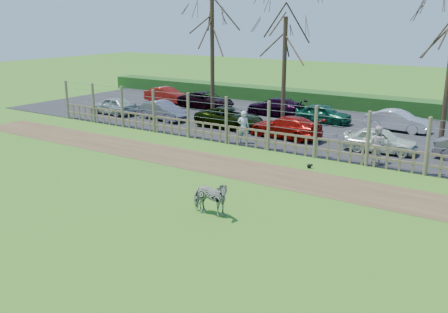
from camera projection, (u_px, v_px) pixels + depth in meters
The scene contains 21 objects.
ground at pixel (165, 196), 18.60m from camera, with size 120.00×120.00×0.00m, color olive.
dirt_strip at pixel (230, 167), 22.21m from camera, with size 34.00×2.80×0.01m, color brown.
asphalt at pixel (319, 127), 30.24m from camera, with size 44.00×13.00×0.04m, color #232326.
hedge at pixel (359, 103), 35.72m from camera, with size 46.00×2.00×1.10m, color #1E4716.
fence at pixel (268, 135), 24.81m from camera, with size 30.16×0.16×2.50m.
tree_left at pixel (212, 31), 30.60m from camera, with size 4.80×4.80×7.88m.
tree_mid at pixel (285, 45), 29.21m from camera, with size 4.80×4.80×6.83m.
zebra at pixel (210, 198), 16.58m from camera, with size 0.67×1.47×1.24m, color gray.
visitor_a at pixel (243, 127), 26.07m from camera, with size 0.63×0.41×1.72m, color silver.
visitor_b at pixel (377, 144), 22.47m from camera, with size 0.84×0.65×1.72m, color silver.
crow at pixel (309, 166), 22.01m from camera, with size 0.27×0.20×0.22m.
car_0 at pixel (113, 105), 34.13m from camera, with size 1.42×3.52×1.20m, color #AEB8B3.
car_1 at pixel (162, 111), 32.21m from camera, with size 1.27×3.64×1.20m, color slate.
car_2 at pixel (230, 118), 29.88m from camera, with size 1.99×4.32×1.20m, color black.
car_3 at pixel (286, 127), 27.38m from camera, with size 1.68×4.13×1.20m, color #940C07.
car_4 at pixel (380, 140), 24.40m from camera, with size 1.42×3.52×1.20m, color silver.
car_7 at pixel (166, 95), 38.75m from camera, with size 1.27×3.64×1.20m, color maroon.
car_8 at pixel (206, 100), 36.21m from camera, with size 1.99×4.32×1.20m, color black.
car_9 at pixel (275, 107), 33.66m from camera, with size 1.68×4.13×1.20m, color black.
car_10 at pixel (323, 114), 31.19m from camera, with size 1.42×3.52×1.20m, color #0D442F.
car_11 at pixel (398, 121), 29.02m from camera, with size 1.27×3.64×1.20m, color #BAB7C3.
Camera 1 is at (11.53, -13.39, 6.38)m, focal length 40.00 mm.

